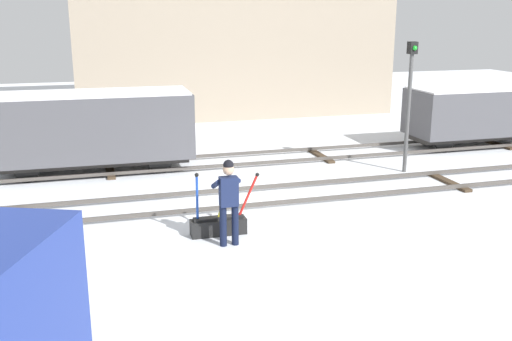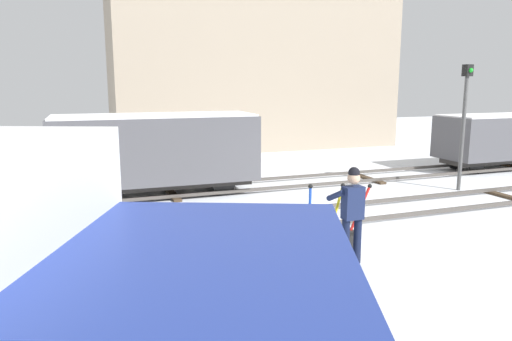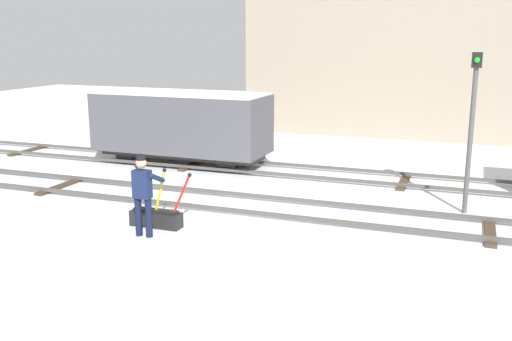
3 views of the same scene
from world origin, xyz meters
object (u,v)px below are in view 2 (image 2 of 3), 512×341
object	(u,v)px
rail_worker	(352,209)
switch_lever_frame	(330,241)
signal_post	(464,115)
freight_car_far_end	(499,137)
freight_car_back_track	(156,150)

from	to	relation	value
rail_worker	switch_lever_frame	bearing A→B (deg)	96.87
signal_post	freight_car_far_end	world-z (taller)	signal_post
rail_worker	freight_car_back_track	distance (m)	7.30
switch_lever_frame	signal_post	size ratio (longest dim) A/B	0.40
rail_worker	freight_car_far_end	world-z (taller)	freight_car_far_end
rail_worker	signal_post	xyz separation A→B (m)	(6.64, 4.29, 1.35)
freight_car_far_end	rail_worker	bearing A→B (deg)	-147.78
freight_car_far_end	signal_post	bearing A→B (deg)	-149.28
switch_lever_frame	freight_car_far_end	size ratio (longest dim) A/B	0.31
freight_car_back_track	rail_worker	bearing A→B (deg)	-68.04
switch_lever_frame	freight_car_back_track	distance (m)	6.76
switch_lever_frame	freight_car_far_end	world-z (taller)	freight_car_far_end
switch_lever_frame	rail_worker	bearing A→B (deg)	-83.13
rail_worker	signal_post	distance (m)	8.02
signal_post	freight_car_back_track	distance (m)	9.63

